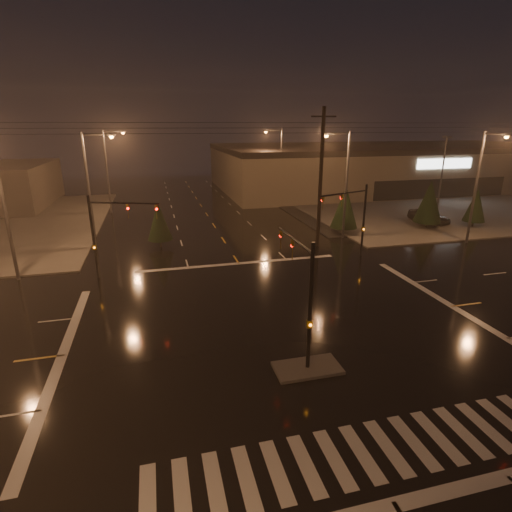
% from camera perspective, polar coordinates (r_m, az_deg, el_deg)
% --- Properties ---
extents(ground, '(140.00, 140.00, 0.00)m').
position_cam_1_polar(ground, '(22.13, 3.52, -10.23)').
color(ground, black).
rests_on(ground, ground).
extents(sidewalk_ne, '(36.00, 36.00, 0.12)m').
position_cam_1_polar(sidewalk_ne, '(61.35, 22.16, 7.07)').
color(sidewalk_ne, '#4A4842').
rests_on(sidewalk_ne, ground).
extents(median_island, '(3.00, 1.60, 0.15)m').
position_cam_1_polar(median_island, '(18.88, 7.35, -15.58)').
color(median_island, '#4A4842').
rests_on(median_island, ground).
extents(crosswalk, '(15.00, 2.60, 0.01)m').
position_cam_1_polar(crosswalk, '(15.43, 14.84, -25.54)').
color(crosswalk, beige).
rests_on(crosswalk, ground).
extents(stop_bar_near, '(16.00, 0.50, 0.01)m').
position_cam_1_polar(stop_bar_near, '(14.29, 19.27, -30.53)').
color(stop_bar_near, beige).
rests_on(stop_bar_near, ground).
extents(stop_bar_far, '(16.00, 0.50, 0.01)m').
position_cam_1_polar(stop_bar_far, '(31.90, -2.50, -1.06)').
color(stop_bar_far, beige).
rests_on(stop_bar_far, ground).
extents(parking_lot, '(50.00, 24.00, 0.08)m').
position_cam_1_polar(parking_lot, '(62.93, 26.93, 6.67)').
color(parking_lot, black).
rests_on(parking_lot, ground).
extents(retail_building, '(60.20, 28.30, 7.20)m').
position_cam_1_polar(retail_building, '(76.75, 18.54, 12.32)').
color(retail_building, '#756954').
rests_on(retail_building, ground).
extents(signal_mast_median, '(0.25, 4.59, 6.00)m').
position_cam_1_polar(signal_mast_median, '(17.91, 6.74, -4.15)').
color(signal_mast_median, black).
rests_on(signal_mast_median, ground).
extents(signal_mast_ne, '(4.84, 1.86, 6.00)m').
position_cam_1_polar(signal_mast_ne, '(33.29, 14.03, 6.00)').
color(signal_mast_ne, black).
rests_on(signal_mast_ne, ground).
extents(signal_mast_nw, '(4.84, 1.86, 6.00)m').
position_cam_1_polar(signal_mast_nw, '(29.60, -20.57, 3.89)').
color(signal_mast_nw, black).
rests_on(signal_mast_nw, ground).
extents(streetlight_1, '(2.77, 0.32, 10.00)m').
position_cam_1_polar(streetlight_1, '(37.14, -22.41, 9.56)').
color(streetlight_1, '#38383A').
rests_on(streetlight_1, ground).
extents(streetlight_2, '(2.77, 0.32, 10.00)m').
position_cam_1_polar(streetlight_2, '(52.94, -20.25, 12.02)').
color(streetlight_2, '#38383A').
rests_on(streetlight_2, ground).
extents(streetlight_3, '(2.77, 0.32, 10.00)m').
position_cam_1_polar(streetlight_3, '(38.87, 12.41, 10.82)').
color(streetlight_3, '#38383A').
rests_on(streetlight_3, ground).
extents(streetlight_4, '(2.77, 0.32, 10.00)m').
position_cam_1_polar(streetlight_4, '(57.36, 3.34, 13.47)').
color(streetlight_4, '#38383A').
rests_on(streetlight_4, ground).
extents(streetlight_5, '(0.32, 2.77, 10.00)m').
position_cam_1_polar(streetlight_5, '(31.63, -32.63, 6.78)').
color(streetlight_5, '#38383A').
rests_on(streetlight_5, ground).
extents(streetlight_6, '(0.32, 2.77, 10.00)m').
position_cam_1_polar(streetlight_6, '(41.14, 29.32, 9.34)').
color(streetlight_6, '#38383A').
rests_on(streetlight_6, ground).
extents(utility_pole_1, '(2.20, 0.32, 12.00)m').
position_cam_1_polar(utility_pole_1, '(35.69, 9.22, 10.91)').
color(utility_pole_1, black).
rests_on(utility_pole_1, ground).
extents(conifer_0, '(2.68, 2.68, 4.89)m').
position_cam_1_polar(conifer_0, '(40.90, 12.58, 6.88)').
color(conifer_0, black).
rests_on(conifer_0, ground).
extents(conifer_1, '(2.84, 2.84, 5.14)m').
position_cam_1_polar(conifer_1, '(45.96, 23.53, 7.19)').
color(conifer_1, black).
rests_on(conifer_1, ground).
extents(conifer_2, '(2.24, 2.24, 4.20)m').
position_cam_1_polar(conifer_2, '(48.60, 28.91, 6.39)').
color(conifer_2, black).
rests_on(conifer_2, ground).
extents(conifer_3, '(2.19, 2.19, 4.12)m').
position_cam_1_polar(conifer_3, '(36.59, -13.68, 4.88)').
color(conifer_3, black).
rests_on(conifer_3, ground).
extents(car_parked, '(3.09, 5.12, 1.63)m').
position_cam_1_polar(car_parked, '(49.12, 23.46, 5.31)').
color(car_parked, black).
rests_on(car_parked, ground).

